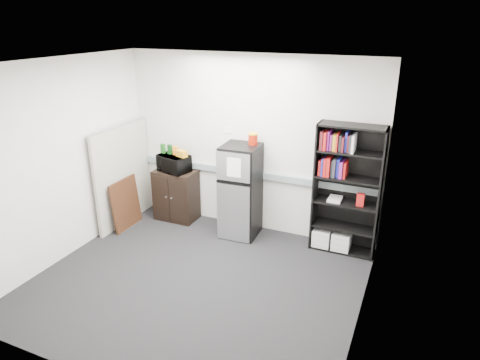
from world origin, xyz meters
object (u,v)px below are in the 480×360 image
(bookshelf, at_px, (346,187))
(cubicle_partition, at_px, (123,175))
(refrigerator, at_px, (241,191))
(cabinet, at_px, (176,195))
(microwave, at_px, (174,163))

(bookshelf, distance_m, cubicle_partition, 3.45)
(cubicle_partition, height_order, refrigerator, cubicle_partition)
(bookshelf, height_order, cabinet, bookshelf)
(bookshelf, bearing_deg, cabinet, -178.61)
(refrigerator, bearing_deg, bookshelf, 2.93)
(cabinet, relative_size, refrigerator, 0.59)
(cabinet, height_order, microwave, microwave)
(refrigerator, bearing_deg, cabinet, 173.59)
(microwave, xyz_separation_m, refrigerator, (1.19, -0.06, -0.26))
(cubicle_partition, height_order, cabinet, cubicle_partition)
(bookshelf, xyz_separation_m, refrigerator, (-1.52, -0.15, -0.26))
(bookshelf, xyz_separation_m, cabinet, (-2.71, -0.07, -0.55))
(cabinet, distance_m, refrigerator, 1.23)
(cabinet, xyz_separation_m, refrigerator, (1.19, -0.08, 0.29))
(bookshelf, bearing_deg, refrigerator, -174.51)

